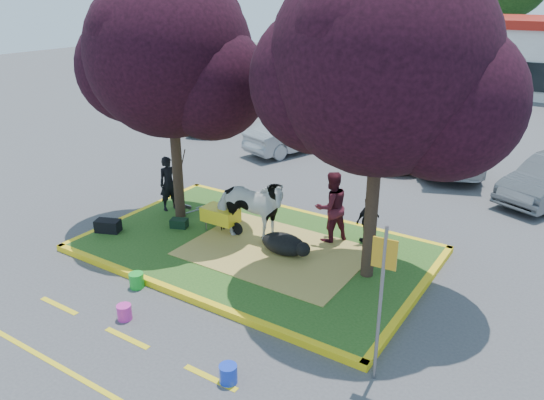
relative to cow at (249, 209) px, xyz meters
The scene contains 30 objects.
ground 1.07m from the cow, 35.76° to the right, with size 90.00×90.00×0.00m, color #424244.
median_island 1.00m from the cow, 35.76° to the right, with size 8.00×5.00×0.15m, color #255219.
curb_near 2.97m from the cow, 83.63° to the right, with size 8.30×0.16×0.15m, color yellow.
curb_far 2.55m from the cow, 82.42° to the left, with size 8.30×0.16×0.15m, color yellow.
curb_left 3.89m from the cow, behind, with size 0.16×5.30×0.15m, color yellow.
curb_right 4.50m from the cow, ahead, with size 0.16×5.30×0.15m, color yellow.
straw_bedding 1.27m from the cow, 13.87° to the right, with size 4.20×3.00×0.01m, color #C7B652.
tree_purple_left 4.17m from the cow, behind, with size 5.06×4.20×6.51m.
tree_purple_right 4.81m from the cow, ahead, with size 5.30×4.40×6.82m.
fire_lane_stripe_a 4.84m from the cow, 110.86° to the right, with size 1.10×0.12×0.01m, color yellow.
fire_lane_stripe_b 4.55m from the cow, 85.95° to the right, with size 1.10×0.12×0.01m, color yellow.
fire_lane_stripe_c 5.09m from the cow, 62.40° to the right, with size 1.10×0.12×0.01m, color yellow.
fire_lane_long 5.72m from the cow, 86.81° to the right, with size 6.00×0.10×0.01m, color yellow.
retail_building 27.88m from the cow, 85.24° to the left, with size 20.40×8.40×4.40m.
cow is the anchor object (origin of this frame).
calf 1.28m from the cow, ahead, with size 1.16×0.66×0.50m, color black.
handler 3.08m from the cow, behind, with size 0.57×0.38×1.57m, color black.
visitor_a 2.04m from the cow, 32.58° to the left, with size 0.88×0.69×1.82m, color #4E1622.
visitor_b 2.97m from the cow, 31.09° to the left, with size 0.70×0.29×1.19m, color black.
wheelbarrow 1.03m from the cow, behind, with size 1.70×0.57×0.64m.
gear_bag_dark 3.82m from the cow, 154.45° to the right, with size 0.63×0.34×0.32m, color black.
gear_bag_green 2.17m from the cow, 168.39° to the right, with size 0.44×0.28×0.24m, color black.
sign_post 5.51m from the cow, 32.38° to the right, with size 0.39×0.06×2.79m.
bucket_green 3.26m from the cow, 106.17° to the right, with size 0.32×0.32×0.34m, color green.
bucket_pink 4.10m from the cow, 92.71° to the right, with size 0.29×0.29×0.31m, color #DA30A2.
bucket_blue 5.13m from the cow, 58.80° to the right, with size 0.31×0.31×0.33m, color blue.
car_black 12.20m from the cow, 132.90° to the left, with size 1.64×4.07×1.39m, color black.
car_silver 8.50m from the cow, 113.28° to the left, with size 1.43×4.10×1.35m, color #999CA0.
car_red 9.19m from the cow, 86.67° to the left, with size 2.21×4.79×1.33m, color #A22A0D.
car_white 9.49m from the cow, 75.78° to the left, with size 2.17×5.35×1.55m, color silver.
Camera 1 is at (6.75, -9.63, 6.09)m, focal length 35.00 mm.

